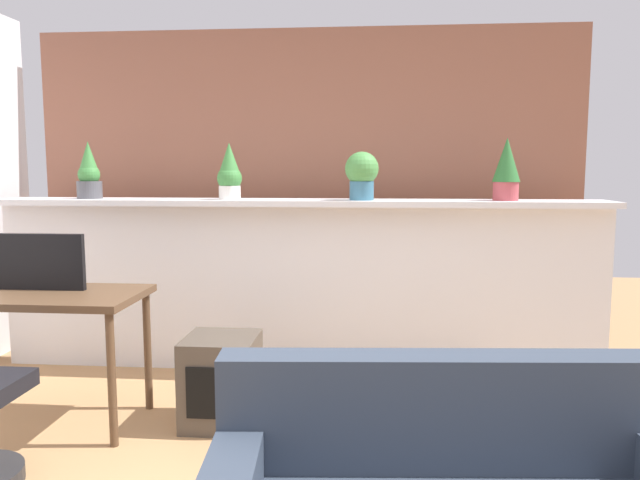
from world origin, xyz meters
TOP-DOWN VIEW (x-y plane):
  - divider_wall at (0.00, 2.00)m, footprint 4.24×0.16m
  - plant_shelf at (0.00, 1.96)m, footprint 4.24×0.39m
  - brick_wall_behind at (0.00, 2.60)m, footprint 4.24×0.10m
  - potted_plant_0 at (-1.49, 1.97)m, footprint 0.17×0.17m
  - potted_plant_1 at (-0.47, 1.95)m, footprint 0.17×0.17m
  - potted_plant_2 at (0.45, 1.93)m, footprint 0.23×0.23m
  - potted_plant_3 at (1.41, 1.96)m, footprint 0.18×0.18m
  - desk at (-1.30, 0.94)m, footprint 1.10×0.60m
  - tv_monitor at (-1.33, 1.02)m, footprint 0.50×0.04m
  - side_cube_shelf at (-0.31, 1.02)m, footprint 0.40×0.41m

SIDE VIEW (x-z plane):
  - side_cube_shelf at x=-0.31m, z-range 0.00..0.50m
  - divider_wall at x=0.00m, z-range 0.00..1.18m
  - desk at x=-1.30m, z-range 0.29..1.04m
  - tv_monitor at x=-1.33m, z-range 0.75..1.07m
  - plant_shelf at x=0.00m, z-range 1.18..1.22m
  - brick_wall_behind at x=0.00m, z-range 0.00..2.50m
  - potted_plant_0 at x=-1.49m, z-range 1.19..1.59m
  - potted_plant_2 at x=0.45m, z-range 1.23..1.56m
  - potted_plant_1 at x=-0.47m, z-range 1.20..1.59m
  - potted_plant_3 at x=1.41m, z-range 1.23..1.64m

